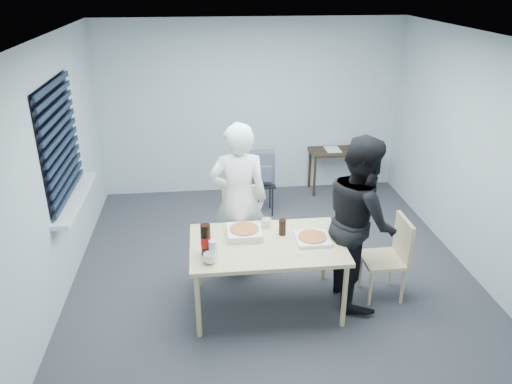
{
  "coord_description": "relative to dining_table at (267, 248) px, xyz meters",
  "views": [
    {
      "loc": [
        -0.73,
        -4.77,
        3.17
      ],
      "look_at": [
        -0.19,
        0.1,
        1.0
      ],
      "focal_mm": 35.0,
      "sensor_mm": 36.0,
      "label": 1
    }
  ],
  "objects": [
    {
      "name": "room",
      "position": [
        -2.04,
        0.94,
        0.77
      ],
      "size": [
        5.0,
        5.0,
        5.0
      ],
      "color": "#333238",
      "rests_on": "ground"
    },
    {
      "name": "dining_table",
      "position": [
        0.0,
        0.0,
        0.0
      ],
      "size": [
        1.51,
        0.95,
        0.73
      ],
      "color": "beige",
      "rests_on": "ground"
    },
    {
      "name": "chair_far",
      "position": [
        -0.18,
        0.98,
        -0.16
      ],
      "size": [
        0.42,
        0.42,
        0.89
      ],
      "color": "beige",
      "rests_on": "ground"
    },
    {
      "name": "chair_right",
      "position": [
        1.31,
        0.04,
        -0.16
      ],
      "size": [
        0.42,
        0.42,
        0.89
      ],
      "color": "beige",
      "rests_on": "ground"
    },
    {
      "name": "person_white",
      "position": [
        -0.23,
        0.68,
        0.21
      ],
      "size": [
        0.65,
        0.42,
        1.77
      ],
      "primitive_type": "imported",
      "rotation": [
        0.0,
        0.0,
        3.14
      ],
      "color": "white",
      "rests_on": "ground"
    },
    {
      "name": "person_black",
      "position": [
        0.95,
        0.08,
        0.21
      ],
      "size": [
        0.47,
        0.86,
        1.77
      ],
      "primitive_type": "imported",
      "rotation": [
        0.0,
        0.0,
        1.57
      ],
      "color": "black",
      "rests_on": "ground"
    },
    {
      "name": "side_table",
      "position": [
        1.54,
        2.82,
        -0.08
      ],
      "size": [
        1.01,
        0.45,
        0.67
      ],
      "color": "#352617",
      "rests_on": "ground"
    },
    {
      "name": "stool",
      "position": [
        0.22,
        2.15,
        -0.32
      ],
      "size": [
        0.34,
        0.34,
        0.47
      ],
      "color": "black",
      "rests_on": "ground"
    },
    {
      "name": "backpack",
      "position": [
        0.22,
        2.14,
        0.02
      ],
      "size": [
        0.33,
        0.24,
        0.46
      ],
      "rotation": [
        0.0,
        0.0,
        -0.24
      ],
      "color": "#575A64",
      "rests_on": "stool"
    },
    {
      "name": "pizza_box_a",
      "position": [
        -0.21,
        0.17,
        0.1
      ],
      "size": [
        0.34,
        0.34,
        0.09
      ],
      "rotation": [
        0.0,
        0.0,
        0.22
      ],
      "color": "white",
      "rests_on": "dining_table"
    },
    {
      "name": "pizza_box_b",
      "position": [
        0.45,
        0.0,
        0.08
      ],
      "size": [
        0.33,
        0.33,
        0.05
      ],
      "rotation": [
        0.0,
        0.0,
        0.35
      ],
      "color": "white",
      "rests_on": "dining_table"
    },
    {
      "name": "mug_a",
      "position": [
        -0.57,
        -0.3,
        0.11
      ],
      "size": [
        0.17,
        0.17,
        0.1
      ],
      "primitive_type": "imported",
      "rotation": [
        0.0,
        0.0,
        0.52
      ],
      "color": "white",
      "rests_on": "dining_table"
    },
    {
      "name": "mug_b",
      "position": [
        0.04,
        0.33,
        0.11
      ],
      "size": [
        0.1,
        0.1,
        0.09
      ],
      "primitive_type": "imported",
      "color": "white",
      "rests_on": "dining_table"
    },
    {
      "name": "cola_glass",
      "position": [
        0.18,
        0.15,
        0.14
      ],
      "size": [
        0.08,
        0.08,
        0.16
      ],
      "primitive_type": "cylinder",
      "rotation": [
        0.0,
        0.0,
        0.02
      ],
      "color": "black",
      "rests_on": "dining_table"
    },
    {
      "name": "soda_bottle",
      "position": [
        -0.59,
        -0.15,
        0.21
      ],
      "size": [
        0.1,
        0.1,
        0.31
      ],
      "rotation": [
        0.0,
        0.0,
        -0.22
      ],
      "color": "black",
      "rests_on": "dining_table"
    },
    {
      "name": "plastic_cups",
      "position": [
        -0.53,
        -0.22,
        0.15
      ],
      "size": [
        0.09,
        0.09,
        0.18
      ],
      "primitive_type": "cylinder",
      "rotation": [
        0.0,
        0.0,
        0.25
      ],
      "color": "silver",
      "rests_on": "dining_table"
    },
    {
      "name": "rubber_band",
      "position": [
        0.27,
        -0.28,
        0.06
      ],
      "size": [
        0.07,
        0.07,
        0.0
      ],
      "primitive_type": "torus",
      "rotation": [
        0.0,
        0.0,
        0.34
      ],
      "color": "red",
      "rests_on": "dining_table"
    },
    {
      "name": "papers",
      "position": [
        1.39,
        2.85,
        -0.0
      ],
      "size": [
        0.25,
        0.32,
        0.0
      ],
      "primitive_type": "cube",
      "rotation": [
        0.0,
        0.0,
        -0.1
      ],
      "color": "white",
      "rests_on": "side_table"
    },
    {
      "name": "black_box",
      "position": [
        1.76,
        2.84,
        0.03
      ],
      "size": [
        0.16,
        0.12,
        0.07
      ],
      "primitive_type": "cube",
      "rotation": [
        0.0,
        0.0,
        -0.09
      ],
      "color": "black",
      "rests_on": "side_table"
    }
  ]
}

